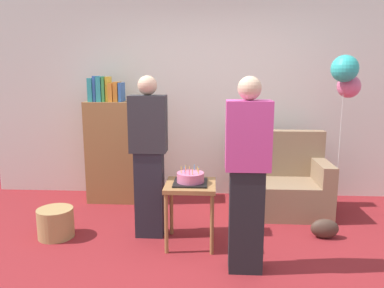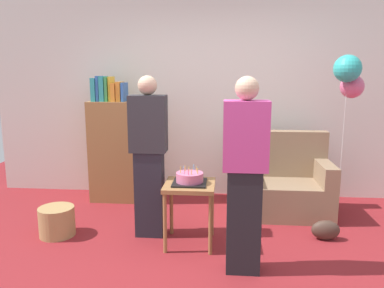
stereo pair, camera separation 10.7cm
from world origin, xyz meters
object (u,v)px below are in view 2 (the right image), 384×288
bookshelf (121,148)px  balloon_bunch (349,76)px  person_blowing_candles (149,156)px  person_holding_cake (245,176)px  birthday_cake (190,178)px  side_table (190,193)px  couch (282,185)px  wicker_basket (57,221)px  handbag (326,230)px

bookshelf → balloon_bunch: balloon_bunch is taller
person_blowing_candles → person_holding_cake: (0.92, -0.65, 0.00)m
bookshelf → person_blowing_candles: (0.58, -1.05, 0.13)m
birthday_cake → person_holding_cake: size_ratio=0.20×
side_table → balloon_bunch: bearing=25.1°
person_blowing_candles → person_holding_cake: size_ratio=1.00×
person_blowing_candles → side_table: bearing=-15.6°
couch → person_blowing_candles: bearing=-152.2°
wicker_basket → balloon_bunch: size_ratio=0.20×
side_table → handbag: size_ratio=2.19×
birthday_cake → balloon_bunch: size_ratio=0.17×
person_blowing_candles → wicker_basket: person_blowing_candles is taller
person_blowing_candles → wicker_basket: (-0.95, -0.11, -0.68)m
side_table → birthday_cake: bearing=-81.6°
person_blowing_candles → handbag: size_ratio=5.82×
wicker_basket → handbag: wicker_basket is taller
couch → side_table: 1.39m
bookshelf → wicker_basket: (-0.37, -1.16, -0.55)m
bookshelf → person_blowing_candles: 1.21m
couch → person_holding_cake: (-0.52, -1.41, 0.49)m
person_holding_cake → wicker_basket: bearing=0.6°
person_blowing_candles → balloon_bunch: 2.29m
birthday_cake → balloon_bunch: (1.64, 0.77, 0.95)m
handbag → balloon_bunch: size_ratio=0.15×
bookshelf → wicker_basket: size_ratio=4.49×
couch → balloon_bunch: balloon_bunch is taller
wicker_basket → handbag: bearing=2.9°
bookshelf → birthday_cake: (1.01, -1.23, -0.03)m
couch → birthday_cake: bearing=-137.2°
bookshelf → side_table: 1.60m
handbag → bookshelf: bearing=156.6°
wicker_basket → balloon_bunch: 3.44m
person_blowing_candles → balloon_bunch: balloon_bunch is taller
birthday_cake → bookshelf: bearing=129.4°
person_holding_cake → balloon_bunch: size_ratio=0.88×
person_blowing_candles → bookshelf: bearing=126.3°
handbag → person_blowing_candles: bearing=-179.2°
birthday_cake → person_holding_cake: person_holding_cake is taller
side_table → wicker_basket: side_table is taller
person_holding_cake → birthday_cake: bearing=-26.8°
couch → bookshelf: bookshelf is taller
couch → wicker_basket: (-2.40, -0.87, -0.19)m
person_blowing_candles → balloon_bunch: bearing=23.1°
bookshelf → person_blowing_candles: person_blowing_candles is taller
birthday_cake → handbag: bearing=8.7°
person_blowing_candles → person_holding_cake: bearing=-27.8°
balloon_bunch → couch: bearing=164.8°
wicker_basket → side_table: bearing=-2.9°
bookshelf → couch: bearing=-8.2°
side_table → person_blowing_candles: size_ratio=0.38×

